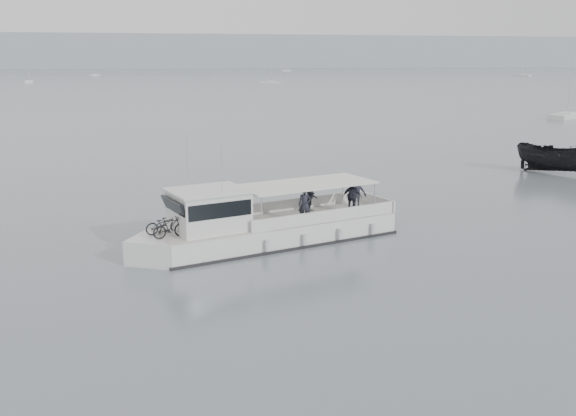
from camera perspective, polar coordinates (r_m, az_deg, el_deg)
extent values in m
plane|color=slate|center=(30.98, -2.99, -2.47)|extent=(1400.00, 1400.00, 0.00)
cube|color=#939EA8|center=(589.43, -12.96, 13.39)|extent=(1400.00, 90.00, 28.00)
cube|color=silver|center=(29.77, -0.94, -2.25)|extent=(11.76, 6.16, 1.23)
cube|color=silver|center=(27.60, -11.35, -3.76)|extent=(2.95, 2.95, 1.23)
cube|color=beige|center=(29.61, -0.94, -1.10)|extent=(11.76, 6.16, 0.06)
cube|color=black|center=(29.87, -0.94, -2.95)|extent=(11.97, 6.32, 0.17)
cube|color=silver|center=(31.60, 0.49, 0.34)|extent=(7.29, 2.26, 0.57)
cube|color=silver|center=(29.18, 3.37, -0.76)|extent=(7.29, 2.26, 0.57)
cube|color=silver|center=(32.56, 7.78, 0.61)|extent=(0.96, 2.93, 0.57)
cube|color=silver|center=(27.98, -7.08, -0.26)|extent=(3.64, 3.32, 1.70)
cube|color=black|center=(27.43, -9.91, -0.32)|extent=(1.19, 2.42, 1.10)
cube|color=black|center=(27.91, -7.09, 0.31)|extent=(3.47, 3.30, 0.66)
cube|color=silver|center=(27.78, -7.13, 1.55)|extent=(3.87, 3.55, 0.09)
cube|color=white|center=(30.01, 1.58, 2.15)|extent=(6.98, 4.57, 0.08)
cylinder|color=silver|center=(27.60, -2.38, -0.50)|extent=(0.07, 0.07, 1.56)
cylinder|color=silver|center=(29.92, -4.72, 0.54)|extent=(0.07, 0.07, 1.56)
cylinder|color=silver|center=(30.78, 7.69, 0.83)|extent=(0.07, 0.07, 1.56)
cylinder|color=silver|center=(32.88, 4.89, 1.69)|extent=(0.07, 0.07, 1.56)
cylinder|color=silver|center=(28.14, -8.95, 4.19)|extent=(0.04, 0.04, 2.46)
cylinder|color=silver|center=(27.14, -5.91, 3.54)|extent=(0.04, 0.04, 2.08)
cylinder|color=silver|center=(27.70, -1.85, -3.34)|extent=(0.28, 0.28, 0.47)
cylinder|color=silver|center=(28.60, 1.51, -2.80)|extent=(0.28, 0.28, 0.47)
cylinder|color=silver|center=(29.59, 4.65, -2.29)|extent=(0.28, 0.28, 0.47)
cylinder|color=silver|center=(30.67, 7.57, -1.81)|extent=(0.28, 0.28, 0.47)
imported|color=black|center=(27.78, -10.96, -1.40)|extent=(1.72, 1.01, 0.85)
imported|color=black|center=(27.08, -10.44, -1.71)|extent=(1.56, 0.83, 0.90)
imported|color=#262733|center=(29.17, 1.49, 0.28)|extent=(0.63, 0.46, 1.59)
imported|color=#262733|center=(31.11, 2.13, 1.09)|extent=(0.90, 0.97, 1.59)
imported|color=#262733|center=(30.93, 5.72, 0.97)|extent=(1.01, 0.75, 1.59)
imported|color=#262733|center=(32.23, 6.12, 1.45)|extent=(1.07, 0.67, 1.59)
imported|color=black|center=(51.67, 22.82, 4.15)|extent=(5.63, 6.00, 2.31)
cube|color=silver|center=(243.86, -22.01, 10.34)|extent=(3.67, 8.89, 0.75)
cube|color=silver|center=(243.85, -22.02, 10.42)|extent=(2.73, 3.27, 0.45)
cylinder|color=silver|center=(243.75, -22.11, 11.52)|extent=(0.08, 0.08, 9.51)
cube|color=silver|center=(223.33, -1.57, 11.10)|extent=(6.82, 4.64, 0.75)
cube|color=silver|center=(223.32, -1.57, 11.18)|extent=(2.85, 2.62, 0.45)
cylinder|color=silver|center=(223.22, -1.58, 12.10)|extent=(0.08, 0.08, 7.20)
cube|color=silver|center=(435.90, -0.11, 12.11)|extent=(6.27, 2.98, 0.75)
cube|color=silver|center=(435.89, -0.11, 12.15)|extent=(2.38, 2.04, 0.45)
cube|color=silver|center=(100.41, 23.55, 7.49)|extent=(7.54, 5.86, 0.75)
cube|color=silver|center=(100.39, 23.56, 7.67)|extent=(3.29, 3.11, 0.45)
cylinder|color=silver|center=(100.16, 23.78, 9.97)|extent=(0.08, 0.08, 8.13)
cube|color=silver|center=(331.99, -16.82, 11.23)|extent=(4.80, 5.45, 0.75)
cube|color=silver|center=(331.99, -16.82, 11.29)|extent=(2.41, 2.48, 0.45)
cylinder|color=silver|center=(331.93, -16.86, 11.81)|extent=(0.08, 0.08, 6.08)
cube|color=silver|center=(335.18, 20.07, 11.01)|extent=(6.13, 8.97, 0.75)
cube|color=silver|center=(335.17, 20.07, 11.07)|extent=(3.46, 3.75, 0.45)
cylinder|color=silver|center=(335.10, 20.14, 11.87)|extent=(0.08, 0.08, 9.47)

